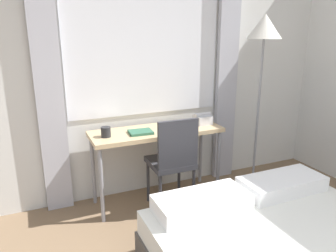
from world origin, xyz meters
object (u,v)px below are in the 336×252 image
mug (106,132)px  desk_chair (173,158)px  desk (157,137)px  standing_lamp (264,42)px  telephone (203,119)px  book (141,132)px

mug → desk_chair: bearing=-20.4°
desk_chair → desk: bearing=107.4°
standing_lamp → telephone: (-0.60, 0.12, -0.76)m
telephone → mug: (-1.01, -0.03, -0.00)m
desk_chair → mug: size_ratio=10.06×
desk_chair → book: bearing=144.5°
desk_chair → mug: (-0.57, 0.21, 0.27)m
desk_chair → mug: bearing=160.9°
standing_lamp → telephone: bearing=168.8°
desk → book: bearing=-164.0°
desk_chair → book: size_ratio=4.11×
telephone → desk_chair: bearing=-151.5°
desk → mug: 0.52m
telephone → mug: bearing=-178.5°
desk → standing_lamp: size_ratio=0.70×
desk_chair → telephone: (0.44, 0.24, 0.27)m
standing_lamp → book: (-1.29, 0.07, -0.80)m
telephone → book: 0.69m
desk_chair → standing_lamp: 1.47m
telephone → standing_lamp: bearing=-11.2°
mug → standing_lamp: bearing=-3.3°
desk → standing_lamp: bearing=-6.1°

